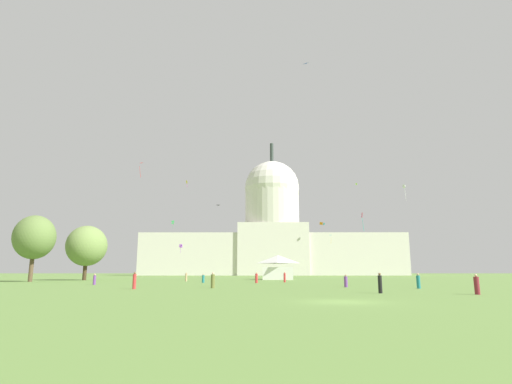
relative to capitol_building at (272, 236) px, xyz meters
name	(u,v)px	position (x,y,z in m)	size (l,w,h in m)	color
ground_plane	(343,302)	(-1.86, -179.53, -19.16)	(800.00, 800.00, 0.00)	olive
capitol_building	(272,236)	(0.00, 0.00, 0.00)	(127.11, 27.65, 67.34)	beige
event_tent	(278,267)	(-2.51, -109.70, -16.43)	(7.52, 7.59, 5.51)	white
tree_west_mid	(87,246)	(-43.99, -116.57, -11.91)	(9.78, 10.44, 11.58)	#42301E
tree_west_far	(34,237)	(-48.13, -130.08, -11.18)	(10.93, 11.04, 12.02)	brown
person_purple_lawn_far_right	(94,280)	(-29.96, -146.77, -18.47)	(0.38, 0.38, 1.52)	#703D93
person_teal_near_tree_east	(203,279)	(-16.08, -136.51, -18.50)	(0.47, 0.47, 1.46)	#1E757A
person_teal_edge_west	(418,282)	(10.47, -159.38, -18.42)	(0.56, 0.56, 1.63)	#1E757A
person_purple_back_center	(346,282)	(3.33, -155.65, -18.51)	(0.57, 0.57, 1.45)	#703D93
person_olive_back_left	(213,281)	(-12.12, -158.30, -18.37)	(0.53, 0.53, 1.75)	olive
person_tan_back_right	(186,277)	(-20.55, -126.89, -18.41)	(0.42, 0.42, 1.64)	tan
person_black_mid_center	(380,284)	(3.37, -169.44, -18.36)	(0.46, 0.46, 1.71)	black
person_maroon_edge_east	(477,285)	(10.60, -171.36, -18.43)	(0.47, 0.47, 1.62)	maroon
person_red_front_center	(256,278)	(-7.32, -137.87, -18.38)	(0.59, 0.59, 1.71)	red
person_red_front_right	(134,281)	(-20.18, -160.90, -18.33)	(0.46, 0.46, 1.78)	red
person_red_aisle_center	(285,277)	(-2.50, -133.47, -18.34)	(0.52, 0.52, 1.77)	red
kite_violet_low	(181,246)	(-40.20, -28.56, -6.60)	(1.18, 1.23, 3.73)	purple
kite_white_mid	(404,187)	(28.94, -106.11, 3.21)	(0.89, 0.87, 3.92)	white
kite_yellow_high	(187,183)	(-39.71, -22.02, 22.63)	(0.76, 0.42, 3.26)	yellow
kite_black_mid	(218,207)	(-22.68, -46.51, 7.64)	(1.37, 0.80, 0.31)	black
kite_blue_high	(306,64)	(6.46, -99.80, 39.35)	(1.44, 1.27, 0.24)	blue
kite_orange_low	(321,223)	(11.97, -81.90, -3.09)	(0.93, 0.65, 0.93)	orange
kite_lime_high	(356,184)	(36.41, -27.65, 20.65)	(0.79, 0.79, 0.77)	#8CD133
kite_red_mid	(140,165)	(-40.13, -94.51, 11.79)	(1.34, 1.21, 3.82)	red
kite_pink_low	(362,217)	(17.49, -109.17, -4.67)	(0.37, 1.14, 4.50)	pink
kite_green_mid	(173,222)	(-37.53, -59.66, -0.10)	(1.15, 1.09, 2.91)	green
kite_turquoise_low	(324,224)	(15.28, -66.58, -1.49)	(0.46, 0.59, 0.76)	teal
kite_cyan_low	(331,237)	(23.65, -31.87, -2.89)	(1.58, 1.27, 3.25)	#33BCDB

